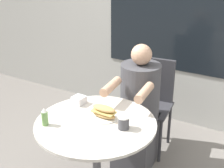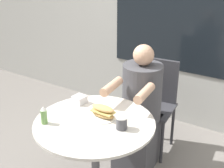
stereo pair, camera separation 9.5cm
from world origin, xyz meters
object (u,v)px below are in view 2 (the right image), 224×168
(seated_diner, at_px, (139,116))
(drink_cup, at_px, (122,122))
(sandwich_on_plate, at_px, (103,112))
(cafe_table, at_px, (95,144))
(condiment_bottle, at_px, (44,115))
(diner_chair, at_px, (156,97))

(seated_diner, bearing_deg, drink_cup, 100.01)
(sandwich_on_plate, bearing_deg, cafe_table, -104.41)
(cafe_table, height_order, drink_cup, drink_cup)
(seated_diner, distance_m, sandwich_on_plate, 0.59)
(sandwich_on_plate, bearing_deg, condiment_bottle, -136.34)
(cafe_table, distance_m, seated_diner, 0.60)
(cafe_table, distance_m, condiment_bottle, 0.42)
(seated_diner, bearing_deg, diner_chair, -93.83)
(diner_chair, bearing_deg, sandwich_on_plate, 83.60)
(sandwich_on_plate, distance_m, condiment_bottle, 0.40)
(diner_chair, height_order, sandwich_on_plate, diner_chair)
(seated_diner, xyz_separation_m, drink_cup, (0.17, -0.58, 0.28))
(diner_chair, bearing_deg, drink_cup, 94.94)
(cafe_table, xyz_separation_m, diner_chair, (0.02, 0.95, -0.01))
(cafe_table, bearing_deg, drink_cup, 6.25)
(cafe_table, height_order, sandwich_on_plate, sandwich_on_plate)
(cafe_table, bearing_deg, seated_diner, 86.36)
(cafe_table, height_order, diner_chair, diner_chair)
(drink_cup, bearing_deg, seated_diner, 106.08)
(drink_cup, bearing_deg, condiment_bottle, -154.75)
(diner_chair, xyz_separation_m, condiment_bottle, (-0.30, -1.15, 0.25))
(sandwich_on_plate, distance_m, drink_cup, 0.19)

